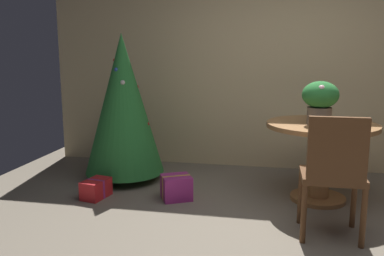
% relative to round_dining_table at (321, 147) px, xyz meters
% --- Properties ---
extents(ground_plane, '(6.60, 6.60, 0.00)m').
position_rel_round_dining_table_xyz_m(ground_plane, '(-0.31, -1.06, -0.54)').
color(ground_plane, '#756B5B').
extents(back_wall_panel, '(6.00, 0.10, 2.60)m').
position_rel_round_dining_table_xyz_m(back_wall_panel, '(-0.31, 1.14, 0.76)').
color(back_wall_panel, beige).
rests_on(back_wall_panel, ground_plane).
extents(round_dining_table, '(1.05, 1.05, 0.77)m').
position_rel_round_dining_table_xyz_m(round_dining_table, '(0.00, 0.00, 0.00)').
color(round_dining_table, '#9E6B3D').
rests_on(round_dining_table, ground_plane).
extents(flower_vase, '(0.34, 0.34, 0.41)m').
position_rel_round_dining_table_xyz_m(flower_vase, '(-0.04, -0.08, 0.47)').
color(flower_vase, '#665B51').
rests_on(flower_vase, round_dining_table).
extents(wooden_chair_near, '(0.47, 0.41, 0.98)m').
position_rel_round_dining_table_xyz_m(wooden_chair_near, '(0.00, -0.87, 0.02)').
color(wooden_chair_near, brown).
rests_on(wooden_chair_near, ground_plane).
extents(holiday_tree, '(0.89, 0.89, 1.65)m').
position_rel_round_dining_table_xyz_m(holiday_tree, '(-2.11, 0.26, 0.34)').
color(holiday_tree, brown).
rests_on(holiday_tree, ground_plane).
extents(gift_box_red, '(0.25, 0.33, 0.19)m').
position_rel_round_dining_table_xyz_m(gift_box_red, '(-2.18, -0.37, -0.44)').
color(gift_box_red, red).
rests_on(gift_box_red, ground_plane).
extents(gift_box_purple, '(0.36, 0.35, 0.24)m').
position_rel_round_dining_table_xyz_m(gift_box_purple, '(-1.38, -0.25, -0.42)').
color(gift_box_purple, '#9E287A').
rests_on(gift_box_purple, ground_plane).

